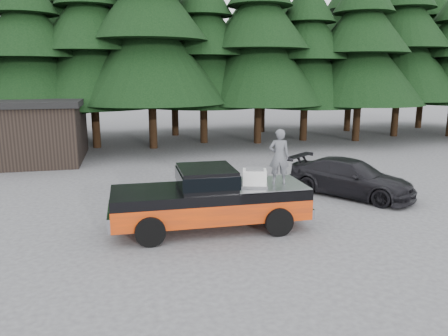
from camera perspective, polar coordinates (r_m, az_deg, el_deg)
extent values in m
plane|color=#454547|center=(14.09, -1.27, -6.99)|extent=(120.00, 120.00, 0.00)
cube|color=black|center=(12.98, -2.32, -1.20)|extent=(1.66, 1.90, 0.59)
cube|color=silver|center=(13.09, 4.01, -1.35)|extent=(0.83, 0.74, 0.48)
imported|color=#515358|center=(13.35, 7.21, 1.50)|extent=(0.70, 0.56, 1.69)
imported|color=black|center=(17.51, 16.23, -1.24)|extent=(4.51, 5.02, 1.40)
cube|color=black|center=(26.03, -26.81, 4.04)|extent=(8.00, 6.00, 3.00)
cube|color=black|center=(25.88, -27.17, 7.65)|extent=(8.40, 6.40, 0.30)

